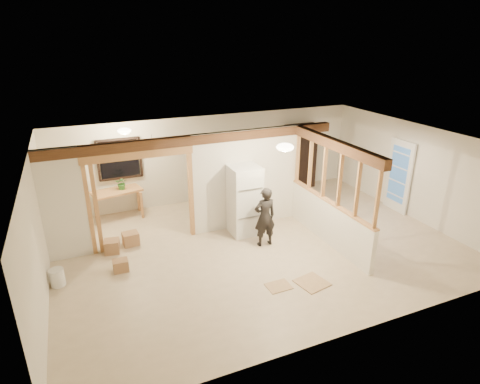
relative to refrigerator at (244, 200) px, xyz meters
name	(u,v)px	position (x,y,z in m)	size (l,w,h in m)	color
floor	(259,246)	(0.03, -0.79, -0.87)	(9.00, 6.50, 0.01)	beige
ceiling	(261,142)	(0.03, -0.79, 1.64)	(9.00, 6.50, 0.01)	white
wall_back	(212,158)	(0.03, 2.46, 0.39)	(9.00, 0.01, 2.50)	silver
wall_front	(352,270)	(0.03, -4.04, 0.39)	(9.00, 0.01, 2.50)	silver
wall_left	(37,233)	(-4.47, -0.79, 0.39)	(0.01, 6.50, 2.50)	silver
wall_right	(414,171)	(4.53, -0.79, 0.39)	(0.01, 6.50, 2.50)	silver
partition_left_stub	(63,205)	(-4.02, 0.41, 0.39)	(0.90, 0.12, 2.50)	silver
partition_center	(246,179)	(0.23, 0.41, 0.39)	(2.80, 0.12, 2.50)	silver
doorway_frame	(142,200)	(-2.37, 0.41, 0.24)	(2.46, 0.14, 2.20)	tan
header_beam_back	(199,139)	(-0.97, 0.41, 1.52)	(7.00, 0.18, 0.22)	#57341E
header_beam_right	(335,144)	(1.63, -1.19, 1.52)	(0.18, 3.30, 0.22)	#57341E
pony_wall	(328,222)	(1.63, -1.19, -0.36)	(0.12, 3.20, 1.00)	silver
stud_partition	(332,176)	(1.63, -1.19, 0.80)	(0.14, 3.20, 1.32)	tan
window_back	(119,159)	(-2.57, 2.38, 0.69)	(1.12, 0.10, 1.10)	black
french_door	(399,176)	(4.45, -0.39, 0.14)	(0.12, 0.86, 2.00)	white
ceiling_dome_main	(285,147)	(0.33, -1.29, 1.62)	(0.36, 0.36, 0.16)	#FFEABF
ceiling_dome_util	(124,131)	(-2.47, 1.51, 1.62)	(0.32, 0.32, 0.14)	#FFEABF
hanging_bulb	(152,148)	(-1.97, 0.81, 1.32)	(0.07, 0.07, 0.07)	#FFD88C
refrigerator	(244,200)	(0.00, 0.00, 0.00)	(0.71, 0.69, 1.73)	white
woman	(265,217)	(0.17, -0.77, -0.15)	(0.52, 0.34, 1.43)	black
work_table	(118,204)	(-2.77, 2.09, -0.47)	(1.26, 0.63, 0.79)	tan
potted_plant	(122,183)	(-2.61, 2.11, 0.10)	(0.31, 0.27, 0.35)	#235322
shop_vac	(75,236)	(-3.91, 0.89, -0.60)	(0.40, 0.40, 0.52)	#AA1412
bookshelf	(300,157)	(2.88, 2.21, 0.16)	(1.02, 0.34, 2.05)	black
bucket	(57,277)	(-4.30, -0.66, -0.68)	(0.28, 0.28, 0.36)	silver
box_util_a	(131,239)	(-2.71, 0.45, -0.71)	(0.36, 0.31, 0.31)	#9C704B
box_util_b	(112,246)	(-3.16, 0.26, -0.71)	(0.32, 0.32, 0.30)	#9C704B
box_front	(121,265)	(-3.09, -0.61, -0.74)	(0.31, 0.25, 0.25)	#9C704B
floor_panel_near	(312,283)	(0.35, -2.56, -0.85)	(0.56, 0.56, 0.02)	tan
floor_panel_far	(279,286)	(-0.31, -2.41, -0.86)	(0.47, 0.38, 0.02)	tan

